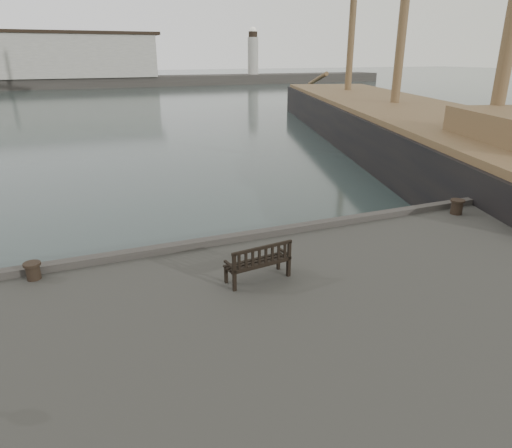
{
  "coord_description": "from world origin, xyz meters",
  "views": [
    {
      "loc": [
        -4.71,
        -10.97,
        6.33
      ],
      "look_at": [
        -0.3,
        -0.5,
        2.1
      ],
      "focal_mm": 32.0,
      "sensor_mm": 36.0,
      "label": 1
    }
  ],
  "objects_px": {
    "bench": "(258,269)",
    "bollard_left": "(33,271)",
    "bollard_right": "(457,207)",
    "tall_ship_main": "(392,132)"
  },
  "relations": [
    {
      "from": "bench",
      "to": "bollard_left",
      "type": "distance_m",
      "value": 5.07
    },
    {
      "from": "bollard_left",
      "to": "bollard_right",
      "type": "relative_size",
      "value": 0.85
    },
    {
      "from": "bollard_right",
      "to": "tall_ship_main",
      "type": "height_order",
      "value": "tall_ship_main"
    },
    {
      "from": "bench",
      "to": "bollard_right",
      "type": "height_order",
      "value": "bench"
    },
    {
      "from": "bench",
      "to": "bollard_right",
      "type": "distance_m",
      "value": 7.79
    },
    {
      "from": "bollard_left",
      "to": "bollard_right",
      "type": "height_order",
      "value": "bollard_right"
    },
    {
      "from": "bollard_left",
      "to": "tall_ship_main",
      "type": "distance_m",
      "value": 29.56
    },
    {
      "from": "tall_ship_main",
      "to": "bench",
      "type": "bearing_deg",
      "value": -116.66
    },
    {
      "from": "bollard_left",
      "to": "bollard_right",
      "type": "distance_m",
      "value": 12.26
    },
    {
      "from": "bollard_left",
      "to": "bollard_right",
      "type": "xyz_separation_m",
      "value": [
        12.26,
        -0.29,
        0.03
      ]
    }
  ]
}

